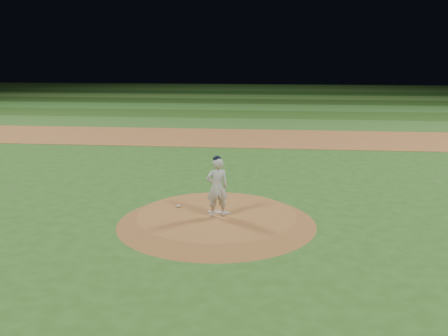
% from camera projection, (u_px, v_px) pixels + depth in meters
% --- Properties ---
extents(ground, '(120.00, 120.00, 0.00)m').
position_uv_depth(ground, '(217.00, 223.00, 13.88)').
color(ground, '#2D5F1E').
rests_on(ground, ground).
extents(infield_dirt_band, '(70.00, 6.00, 0.02)m').
position_uv_depth(infield_dirt_band, '(247.00, 138.00, 27.43)').
color(infield_dirt_band, '#9D6130').
rests_on(infield_dirt_band, ground).
extents(outfield_stripe_0, '(70.00, 5.00, 0.02)m').
position_uv_depth(outfield_stripe_0, '(252.00, 124.00, 32.76)').
color(outfield_stripe_0, '#346625').
rests_on(outfield_stripe_0, ground).
extents(outfield_stripe_1, '(70.00, 5.00, 0.02)m').
position_uv_depth(outfield_stripe_1, '(255.00, 114.00, 37.60)').
color(outfield_stripe_1, '#264F19').
rests_on(outfield_stripe_1, ground).
extents(outfield_stripe_2, '(70.00, 5.00, 0.02)m').
position_uv_depth(outfield_stripe_2, '(257.00, 107.00, 42.44)').
color(outfield_stripe_2, '#316A26').
rests_on(outfield_stripe_2, ground).
extents(outfield_stripe_3, '(70.00, 5.00, 0.02)m').
position_uv_depth(outfield_stripe_3, '(259.00, 101.00, 47.29)').
color(outfield_stripe_3, '#204215').
rests_on(outfield_stripe_3, ground).
extents(outfield_stripe_4, '(70.00, 5.00, 0.02)m').
position_uv_depth(outfield_stripe_4, '(261.00, 97.00, 52.13)').
color(outfield_stripe_4, '#3A6A26').
rests_on(outfield_stripe_4, ground).
extents(outfield_stripe_5, '(70.00, 5.00, 0.02)m').
position_uv_depth(outfield_stripe_5, '(263.00, 93.00, 56.97)').
color(outfield_stripe_5, '#1A4115').
rests_on(outfield_stripe_5, ground).
extents(pitchers_mound, '(5.50, 5.50, 0.25)m').
position_uv_depth(pitchers_mound, '(217.00, 218.00, 13.85)').
color(pitchers_mound, '#98602F').
rests_on(pitchers_mound, ground).
extents(pitching_rubber, '(0.64, 0.22, 0.03)m').
position_uv_depth(pitching_rubber, '(219.00, 212.00, 13.93)').
color(pitching_rubber, beige).
rests_on(pitching_rubber, pitchers_mound).
extents(rosin_bag, '(0.12, 0.12, 0.07)m').
position_uv_depth(rosin_bag, '(179.00, 206.00, 14.45)').
color(rosin_bag, silver).
rests_on(rosin_bag, pitchers_mound).
extents(pitcher_on_mound, '(0.69, 0.57, 1.69)m').
position_uv_depth(pitcher_on_mound, '(217.00, 187.00, 13.47)').
color(pitcher_on_mound, silver).
rests_on(pitcher_on_mound, pitchers_mound).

